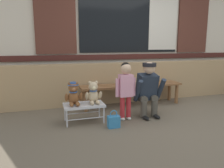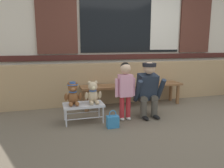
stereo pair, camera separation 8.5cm
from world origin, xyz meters
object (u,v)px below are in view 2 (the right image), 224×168
object	(u,v)px
wooden_bench_long	(132,88)
handbag_on_ground	(113,121)
small_display_bench	(83,106)
teddy_bear_with_hat	(73,94)
teddy_bear_plain	(93,93)
child_standing	(125,85)
adult_crouching	(148,89)

from	to	relation	value
wooden_bench_long	handbag_on_ground	distance (m)	1.29
handbag_on_ground	small_display_bench	bearing A→B (deg)	135.82
teddy_bear_with_hat	handbag_on_ground	bearing A→B (deg)	-34.56
teddy_bear_with_hat	small_display_bench	bearing A→B (deg)	-0.77
teddy_bear_plain	child_standing	size ratio (longest dim) A/B	0.38
adult_crouching	small_display_bench	bearing A→B (deg)	178.21
teddy_bear_plain	adult_crouching	world-z (taller)	adult_crouching
wooden_bench_long	teddy_bear_with_hat	xyz separation A→B (m)	(-1.26, -0.66, 0.10)
small_display_bench	adult_crouching	world-z (taller)	adult_crouching
small_display_bench	teddy_bear_with_hat	world-z (taller)	teddy_bear_with_hat
small_display_bench	handbag_on_ground	bearing A→B (deg)	-44.18
small_display_bench	adult_crouching	distance (m)	1.13
child_standing	handbag_on_ground	distance (m)	0.64
teddy_bear_with_hat	adult_crouching	size ratio (longest dim) A/B	0.38
teddy_bear_with_hat	teddy_bear_plain	bearing A→B (deg)	-0.13
adult_crouching	handbag_on_ground	distance (m)	0.89
small_display_bench	teddy_bear_with_hat	xyz separation A→B (m)	(-0.16, 0.00, 0.21)
small_display_bench	handbag_on_ground	world-z (taller)	small_display_bench
teddy_bear_plain	adult_crouching	bearing A→B (deg)	-2.17
teddy_bear_plain	adult_crouching	size ratio (longest dim) A/B	0.38
child_standing	handbag_on_ground	world-z (taller)	child_standing
teddy_bear_plain	handbag_on_ground	distance (m)	0.57
handbag_on_ground	wooden_bench_long	bearing A→B (deg)	55.18
adult_crouching	wooden_bench_long	bearing A→B (deg)	90.74
teddy_bear_with_hat	child_standing	distance (m)	0.85
handbag_on_ground	child_standing	bearing A→B (deg)	43.18
small_display_bench	handbag_on_ground	size ratio (longest dim) A/B	2.35
teddy_bear_plain	teddy_bear_with_hat	bearing A→B (deg)	179.87
small_display_bench	child_standing	distance (m)	0.76
teddy_bear_with_hat	child_standing	bearing A→B (deg)	-6.67
adult_crouching	child_standing	bearing A→B (deg)	-172.04
small_display_bench	child_standing	bearing A→B (deg)	-8.06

